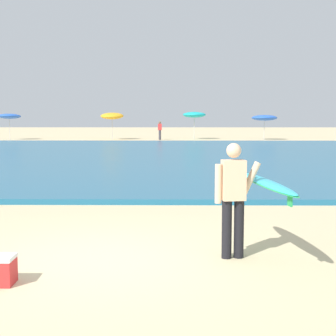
% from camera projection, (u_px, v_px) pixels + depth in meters
% --- Properties ---
extents(ground_plane, '(160.00, 160.00, 0.00)m').
position_uv_depth(ground_plane, '(97.00, 259.00, 7.69)').
color(ground_plane, beige).
extents(sea, '(120.00, 28.00, 0.14)m').
position_uv_depth(sea, '(151.00, 156.00, 26.20)').
color(sea, '#1E6084').
rests_on(sea, ground).
extents(surfer_with_board, '(1.11, 2.52, 1.73)m').
position_uv_depth(surfer_with_board, '(248.00, 190.00, 7.69)').
color(surfer_with_board, black).
rests_on(surfer_with_board, ground).
extents(beach_umbrella_0, '(1.93, 1.94, 2.26)m').
position_uv_depth(beach_umbrella_0, '(9.00, 116.00, 43.98)').
color(beach_umbrella_0, beige).
rests_on(beach_umbrella_0, ground).
extents(beach_umbrella_1, '(1.96, 2.00, 2.39)m').
position_uv_depth(beach_umbrella_1, '(112.00, 116.00, 44.29)').
color(beach_umbrella_1, beige).
rests_on(beach_umbrella_1, ground).
extents(beach_umbrella_2, '(1.99, 1.99, 2.38)m').
position_uv_depth(beach_umbrella_2, '(194.00, 115.00, 44.89)').
color(beach_umbrella_2, beige).
rests_on(beach_umbrella_2, ground).
extents(beach_umbrella_3, '(2.16, 2.17, 2.13)m').
position_uv_depth(beach_umbrella_3, '(264.00, 118.00, 43.81)').
color(beach_umbrella_3, beige).
rests_on(beach_umbrella_3, ground).
extents(beachgoer_near_row_left, '(0.32, 0.20, 1.58)m').
position_uv_depth(beachgoer_near_row_left, '(160.00, 130.00, 43.87)').
color(beachgoer_near_row_left, '#383842').
rests_on(beachgoer_near_row_left, ground).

